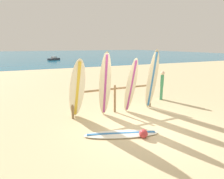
{
  "coord_description": "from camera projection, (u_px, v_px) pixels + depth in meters",
  "views": [
    {
      "loc": [
        -3.3,
        -4.83,
        2.76
      ],
      "look_at": [
        -0.31,
        2.07,
        0.92
      ],
      "focal_mm": 28.95,
      "sensor_mm": 36.0,
      "label": 1
    }
  ],
  "objects": [
    {
      "name": "ground_plane",
      "position": [
        144.0,
        127.0,
        6.24
      ],
      "size": [
        120.0,
        120.0,
        0.0
      ],
      "primitive_type": "plane",
      "color": "#D3BC8C"
    },
    {
      "name": "surfboard_leaning_center",
      "position": [
        152.0,
        80.0,
        7.7
      ],
      "size": [
        0.52,
        0.67,
        2.63
      ],
      "color": "beige",
      "rests_on": "ground"
    },
    {
      "name": "surfboard_rack",
      "position": [
        115.0,
        94.0,
        7.51
      ],
      "size": [
        3.66,
        0.09,
        1.17
      ],
      "color": "olive",
      "rests_on": "ground"
    },
    {
      "name": "surfboard_leaning_far_left",
      "position": [
        77.0,
        90.0,
        6.53
      ],
      "size": [
        0.62,
        1.14,
        2.37
      ],
      "color": "silver",
      "rests_on": "ground"
    },
    {
      "name": "ocean_water",
      "position": [
        44.0,
        54.0,
        57.91
      ],
      "size": [
        120.0,
        80.0,
        0.01
      ],
      "primitive_type": "cube",
      "color": "#196B93",
      "rests_on": "ground"
    },
    {
      "name": "surfboard_leaning_center_left",
      "position": [
        131.0,
        86.0,
        7.27
      ],
      "size": [
        0.56,
        0.72,
        2.32
      ],
      "color": "beige",
      "rests_on": "ground"
    },
    {
      "name": "surfboard_leaning_left",
      "position": [
        105.0,
        85.0,
        6.88
      ],
      "size": [
        0.52,
        0.7,
        2.57
      ],
      "color": "beige",
      "rests_on": "ground"
    },
    {
      "name": "surfboard_lying_on_sand",
      "position": [
        121.0,
        134.0,
        5.71
      ],
      "size": [
        2.43,
        1.25,
        0.08
      ],
      "color": "white",
      "rests_on": "ground"
    },
    {
      "name": "small_boat_offshore",
      "position": [
        54.0,
        59.0,
        35.17
      ],
      "size": [
        2.5,
        2.42,
        0.71
      ],
      "color": "#333842",
      "rests_on": "ocean_water"
    },
    {
      "name": "beach_ball",
      "position": [
        143.0,
        134.0,
        5.52
      ],
      "size": [
        0.27,
        0.27,
        0.27
      ],
      "primitive_type": "sphere",
      "color": "#B73338",
      "rests_on": "ground"
    },
    {
      "name": "beachgoer_standing",
      "position": [
        162.0,
        84.0,
        9.3
      ],
      "size": [
        0.28,
        0.28,
        1.49
      ],
      "color": "#3F9966",
      "rests_on": "ground"
    }
  ]
}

